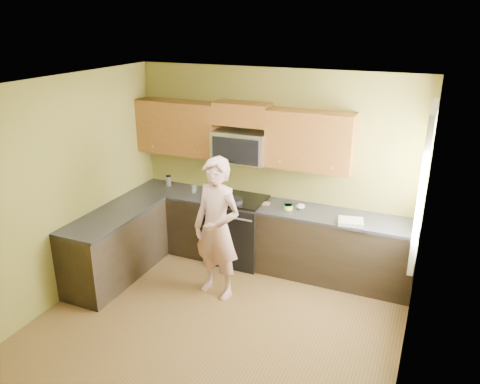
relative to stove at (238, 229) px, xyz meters
The scene contains 25 objects.
floor 1.79m from the stove, 76.57° to the right, with size 4.00×4.00×0.00m, color brown.
ceiling 2.81m from the stove, 76.57° to the right, with size 4.00×4.00×0.00m, color white.
wall_back 1.02m from the stove, 39.09° to the left, with size 4.00×4.00×0.00m, color olive.
wall_front 3.80m from the stove, 83.79° to the right, with size 4.00×4.00×0.00m, color olive.
wall_left 2.48m from the stove, 133.69° to the right, with size 4.00×4.00×0.00m, color olive.
wall_right 3.05m from the stove, 34.91° to the right, with size 4.00×4.00×0.00m, color olive.
cabinet_back_run 0.40m from the stove, ahead, with size 4.00×0.60×0.88m, color black.
cabinet_left_run 1.69m from the stove, 140.41° to the right, with size 0.60×1.60×0.88m, color black.
countertop_back 0.58m from the stove, ahead, with size 4.00×0.62×0.04m, color black.
countertop_left 1.73m from the stove, 140.19° to the right, with size 0.62×1.60×0.04m, color black.
stove is the anchor object (origin of this frame).
microwave 0.98m from the stove, 90.00° to the left, with size 0.76×0.40×0.42m, color silver, non-canonical shape.
upper_cab_left 1.40m from the stove, behind, with size 1.22×0.33×0.75m, color brown, non-canonical shape.
upper_cab_right 1.36m from the stove, ahead, with size 1.12×0.33×0.75m, color brown, non-canonical shape.
upper_cab_over_mw 1.63m from the stove, 90.00° to the left, with size 0.76×0.33×0.30m, color brown.
window 2.70m from the stove, 11.29° to the right, with size 0.06×1.06×1.66m, color white, non-canonical shape.
woman 1.01m from the stove, 82.11° to the right, with size 0.65×0.43×1.79m, color #CE6C67.
frying_pan 0.51m from the stove, 87.57° to the right, with size 0.27×0.48×0.06m, color black, non-canonical shape.
butter_tub 0.87m from the stove, ahead, with size 0.12×0.12×0.08m, color yellow, non-canonical shape.
toast_slice 0.61m from the stove, ahead, with size 0.11×0.11×0.01m, color #B27F47.
napkin_a 0.52m from the stove, 69.36° to the right, with size 0.11×0.12×0.06m, color silver.
napkin_b 1.01m from the stove, ahead, with size 0.12×0.13×0.07m, color silver.
dish_towel 1.67m from the stove, ahead, with size 0.30×0.24×0.05m, color silver.
travel_mug 1.28m from the stove, behind, with size 0.08×0.08×0.16m, color silver, non-canonical shape.
glass_a 0.86m from the stove, behind, with size 0.07×0.07×0.12m, color silver.
Camera 1 is at (2.06, -3.93, 3.33)m, focal length 35.51 mm.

